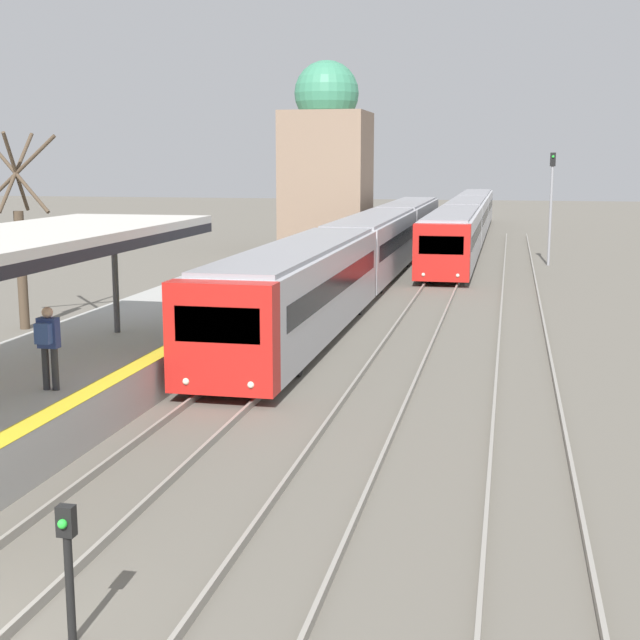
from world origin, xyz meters
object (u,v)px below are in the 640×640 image
train_near (372,244)px  train_far (467,218)px  person_on_platform (48,341)px  signal_post_near (68,558)px  signal_mast_far (551,196)px

train_near → train_far: bearing=80.4°
train_near → train_far: (3.39, 20.15, -0.02)m
person_on_platform → train_near: train_near is taller
person_on_platform → signal_post_near: 8.07m
train_near → signal_post_near: size_ratio=27.30×
train_far → signal_mast_far: bearing=-69.1°
person_on_platform → train_near: (2.51, 25.60, -0.36)m
person_on_platform → signal_post_near: bearing=-60.0°
signal_mast_far → person_on_platform: bearing=-108.3°
train_near → person_on_platform: bearing=-95.6°
train_near → train_far: 20.44m
signal_post_near → signal_mast_far: size_ratio=0.28×
signal_mast_far → train_near: bearing=-139.2°
signal_post_near → signal_mast_far: 40.41m
person_on_platform → train_far: train_far is taller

